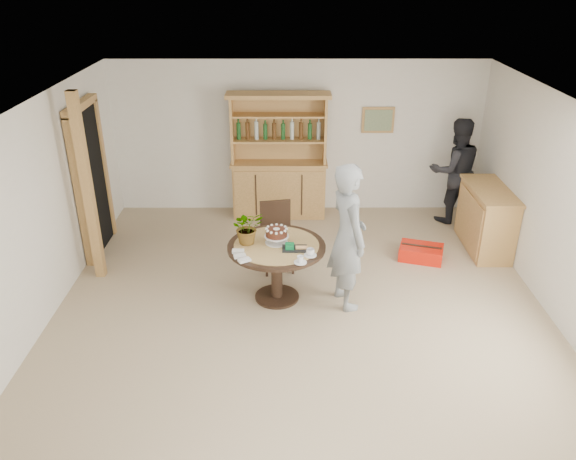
{
  "coord_description": "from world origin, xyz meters",
  "views": [
    {
      "loc": [
        -0.16,
        -5.43,
        3.88
      ],
      "look_at": [
        -0.16,
        0.43,
        1.05
      ],
      "focal_mm": 35.0,
      "sensor_mm": 36.0,
      "label": 1
    }
  ],
  "objects_px": {
    "adult_person": "(455,171)",
    "red_suitcase": "(421,252)",
    "sideboard": "(486,219)",
    "dining_table": "(277,256)",
    "teen_boy": "(348,237)",
    "dining_chair": "(277,231)",
    "hutch": "(279,175)"
  },
  "relations": [
    {
      "from": "sideboard",
      "to": "red_suitcase",
      "type": "bearing_deg",
      "value": -160.65
    },
    {
      "from": "dining_chair",
      "to": "dining_table",
      "type": "bearing_deg",
      "value": -99.15
    },
    {
      "from": "teen_boy",
      "to": "adult_person",
      "type": "relative_size",
      "value": 1.07
    },
    {
      "from": "sideboard",
      "to": "teen_boy",
      "type": "xyz_separation_m",
      "value": [
        -2.19,
        -1.47,
        0.44
      ]
    },
    {
      "from": "dining_chair",
      "to": "teen_boy",
      "type": "xyz_separation_m",
      "value": [
        0.86,
        -0.93,
        0.38
      ]
    },
    {
      "from": "red_suitcase",
      "to": "dining_table",
      "type": "bearing_deg",
      "value": -136.2
    },
    {
      "from": "hutch",
      "to": "dining_chair",
      "type": "height_order",
      "value": "hutch"
    },
    {
      "from": "hutch",
      "to": "dining_table",
      "type": "height_order",
      "value": "hutch"
    },
    {
      "from": "sideboard",
      "to": "dining_table",
      "type": "distance_m",
      "value": 3.34
    },
    {
      "from": "hutch",
      "to": "adult_person",
      "type": "relative_size",
      "value": 1.2
    },
    {
      "from": "hutch",
      "to": "red_suitcase",
      "type": "distance_m",
      "value": 2.66
    },
    {
      "from": "hutch",
      "to": "red_suitcase",
      "type": "xyz_separation_m",
      "value": [
        2.05,
        -1.59,
        -0.59
      ]
    },
    {
      "from": "sideboard",
      "to": "dining_chair",
      "type": "relative_size",
      "value": 1.33
    },
    {
      "from": "sideboard",
      "to": "dining_table",
      "type": "relative_size",
      "value": 1.05
    },
    {
      "from": "hutch",
      "to": "dining_table",
      "type": "xyz_separation_m",
      "value": [
        0.0,
        -2.62,
        -0.08
      ]
    },
    {
      "from": "dining_chair",
      "to": "red_suitcase",
      "type": "height_order",
      "value": "dining_chair"
    },
    {
      "from": "dining_table",
      "to": "dining_chair",
      "type": "distance_m",
      "value": 0.83
    },
    {
      "from": "dining_table",
      "to": "dining_chair",
      "type": "relative_size",
      "value": 1.27
    },
    {
      "from": "dining_table",
      "to": "sideboard",
      "type": "bearing_deg",
      "value": 24.36
    },
    {
      "from": "adult_person",
      "to": "red_suitcase",
      "type": "distance_m",
      "value": 1.72
    },
    {
      "from": "dining_table",
      "to": "teen_boy",
      "type": "bearing_deg",
      "value": -6.71
    },
    {
      "from": "sideboard",
      "to": "teen_boy",
      "type": "bearing_deg",
      "value": -146.0
    },
    {
      "from": "teen_boy",
      "to": "dining_chair",
      "type": "bearing_deg",
      "value": 25.16
    },
    {
      "from": "adult_person",
      "to": "teen_boy",
      "type": "bearing_deg",
      "value": 44.51
    },
    {
      "from": "hutch",
      "to": "teen_boy",
      "type": "relative_size",
      "value": 1.11
    },
    {
      "from": "dining_chair",
      "to": "red_suitcase",
      "type": "bearing_deg",
      "value": -4.61
    },
    {
      "from": "adult_person",
      "to": "dining_table",
      "type": "bearing_deg",
      "value": 33.03
    },
    {
      "from": "dining_table",
      "to": "hutch",
      "type": "bearing_deg",
      "value": 90.09
    },
    {
      "from": "sideboard",
      "to": "dining_chair",
      "type": "bearing_deg",
      "value": -169.85
    },
    {
      "from": "dining_table",
      "to": "red_suitcase",
      "type": "relative_size",
      "value": 1.74
    },
    {
      "from": "hutch",
      "to": "red_suitcase",
      "type": "bearing_deg",
      "value": -37.77
    },
    {
      "from": "sideboard",
      "to": "red_suitcase",
      "type": "xyz_separation_m",
      "value": [
        -0.99,
        -0.35,
        -0.37
      ]
    }
  ]
}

